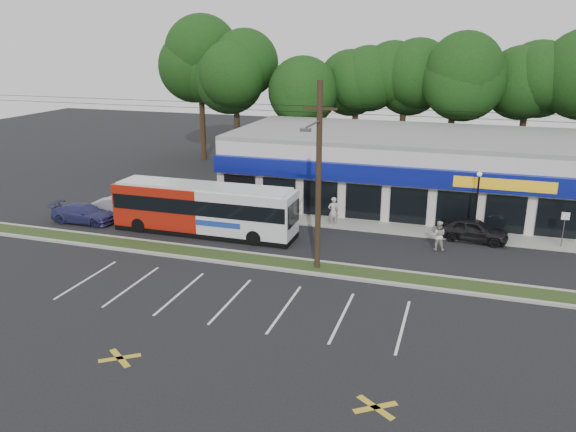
# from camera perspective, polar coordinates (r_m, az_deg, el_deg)

# --- Properties ---
(ground) EXTENTS (120.00, 120.00, 0.00)m
(ground) POSITION_cam_1_polar(r_m,az_deg,el_deg) (30.52, -2.99, -5.41)
(ground) COLOR black
(ground) RESTS_ON ground
(grass_strip) EXTENTS (40.00, 1.60, 0.12)m
(grass_strip) POSITION_cam_1_polar(r_m,az_deg,el_deg) (31.36, -2.34, -4.64)
(grass_strip) COLOR #233314
(grass_strip) RESTS_ON ground
(curb_south) EXTENTS (40.00, 0.25, 0.14)m
(curb_south) POSITION_cam_1_polar(r_m,az_deg,el_deg) (30.62, -2.89, -5.19)
(curb_south) COLOR #9E9E93
(curb_south) RESTS_ON ground
(curb_north) EXTENTS (40.00, 0.25, 0.14)m
(curb_north) POSITION_cam_1_polar(r_m,az_deg,el_deg) (32.10, -1.82, -4.08)
(curb_north) COLOR #9E9E93
(curb_north) RESTS_ON ground
(sidewalk) EXTENTS (32.00, 2.20, 0.10)m
(sidewalk) POSITION_cam_1_polar(r_m,az_deg,el_deg) (37.51, 9.11, -1.10)
(sidewalk) COLOR #9E9E93
(sidewalk) RESTS_ON ground
(strip_mall) EXTENTS (25.00, 12.55, 5.30)m
(strip_mall) POSITION_cam_1_polar(r_m,az_deg,el_deg) (43.39, 11.39, 4.87)
(strip_mall) COLOR beige
(strip_mall) RESTS_ON ground
(utility_pole) EXTENTS (50.00, 2.77, 10.00)m
(utility_pole) POSITION_cam_1_polar(r_m,az_deg,el_deg) (28.86, 2.78, 4.55)
(utility_pole) COLOR black
(utility_pole) RESTS_ON ground
(lamp_post) EXTENTS (0.30, 0.30, 4.25)m
(lamp_post) POSITION_cam_1_polar(r_m,az_deg,el_deg) (36.23, 18.66, 1.85)
(lamp_post) COLOR black
(lamp_post) RESTS_ON ground
(sign_post) EXTENTS (0.45, 0.10, 2.23)m
(sign_post) POSITION_cam_1_polar(r_m,az_deg,el_deg) (36.77, 26.27, -0.66)
(sign_post) COLOR #59595E
(sign_post) RESTS_ON ground
(tree_line) EXTENTS (46.76, 6.76, 11.83)m
(tree_line) POSITION_cam_1_polar(r_m,az_deg,el_deg) (52.71, 11.49, 13.39)
(tree_line) COLOR black
(tree_line) RESTS_ON ground
(metrobus) EXTENTS (11.88, 2.55, 3.19)m
(metrobus) POSITION_cam_1_polar(r_m,az_deg,el_deg) (35.89, -8.51, 0.82)
(metrobus) COLOR #A31A0C
(metrobus) RESTS_ON ground
(car_dark) EXTENTS (4.33, 2.12, 1.42)m
(car_dark) POSITION_cam_1_polar(r_m,az_deg,el_deg) (36.29, 18.28, -1.33)
(car_dark) COLOR black
(car_dark) RESTS_ON ground
(car_silver) EXTENTS (4.68, 1.83, 1.52)m
(car_silver) POSITION_cam_1_polar(r_m,az_deg,el_deg) (40.51, -16.11, 0.87)
(car_silver) COLOR #A0A2A7
(car_silver) RESTS_ON ground
(car_blue) EXTENTS (4.52, 1.96, 1.30)m
(car_blue) POSITION_cam_1_polar(r_m,az_deg,el_deg) (40.36, -20.05, 0.26)
(car_blue) COLOR navy
(car_blue) RESTS_ON ground
(pedestrian_a) EXTENTS (0.86, 0.77, 1.98)m
(pedestrian_a) POSITION_cam_1_polar(r_m,az_deg,el_deg) (37.28, 4.61, 0.46)
(pedestrian_a) COLOR #BEB6B3
(pedestrian_a) RESTS_ON ground
(pedestrian_b) EXTENTS (0.89, 0.71, 1.78)m
(pedestrian_b) POSITION_cam_1_polar(r_m,az_deg,el_deg) (34.07, 15.02, -1.93)
(pedestrian_b) COLOR beige
(pedestrian_b) RESTS_ON ground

